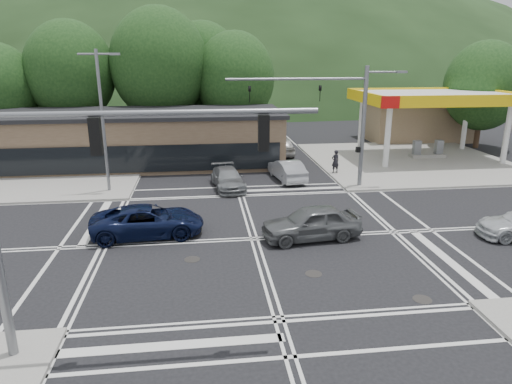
{
  "coord_description": "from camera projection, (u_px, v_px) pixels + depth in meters",
  "views": [
    {
      "loc": [
        -2.44,
        -20.61,
        8.7
      ],
      "look_at": [
        0.5,
        3.28,
        1.4
      ],
      "focal_mm": 32.0,
      "sensor_mm": 36.0,
      "label": 1
    }
  ],
  "objects": [
    {
      "name": "signal_mast_sw",
      "position": [
        56.0,
        192.0,
        12.36
      ],
      "size": [
        9.14,
        0.28,
        8.0
      ],
      "color": "slate",
      "rests_on": "ground"
    },
    {
      "name": "car_blue_west",
      "position": [
        148.0,
        221.0,
        22.59
      ],
      "size": [
        5.69,
        2.99,
        1.53
      ],
      "primitive_type": "imported",
      "rotation": [
        0.0,
        0.0,
        1.66
      ],
      "color": "black",
      "rests_on": "ground"
    },
    {
      "name": "ground",
      "position": [
        254.0,
        239.0,
        22.38
      ],
      "size": [
        120.0,
        120.0,
        0.0
      ],
      "primitive_type": "plane",
      "color": "black",
      "rests_on": "ground"
    },
    {
      "name": "pedestrian",
      "position": [
        335.0,
        161.0,
        34.04
      ],
      "size": [
        0.72,
        0.58,
        1.73
      ],
      "primitive_type": "imported",
      "rotation": [
        0.0,
        0.0,
        3.43
      ],
      "color": "black",
      "rests_on": "sidewalk_ne"
    },
    {
      "name": "convenience_store",
      "position": [
        415.0,
        121.0,
        47.91
      ],
      "size": [
        10.0,
        6.0,
        3.8
      ],
      "primitive_type": "cube",
      "color": "#846B4F",
      "rests_on": "ground"
    },
    {
      "name": "tree_n_b",
      "position": [
        159.0,
        64.0,
        42.22
      ],
      "size": [
        9.0,
        9.0,
        12.98
      ],
      "color": "#382619",
      "rests_on": "ground"
    },
    {
      "name": "signal_mast_ne",
      "position": [
        345.0,
        112.0,
        29.51
      ],
      "size": [
        11.65,
        0.3,
        8.0
      ],
      "color": "slate",
      "rests_on": "ground"
    },
    {
      "name": "commercial_row",
      "position": [
        132.0,
        140.0,
        37.02
      ],
      "size": [
        24.0,
        8.0,
        4.0
      ],
      "primitive_type": "cube",
      "color": "brown",
      "rests_on": "ground"
    },
    {
      "name": "car_queue_a",
      "position": [
        287.0,
        170.0,
        32.66
      ],
      "size": [
        2.23,
        4.69,
        1.48
      ],
      "primitive_type": "imported",
      "rotation": [
        0.0,
        0.0,
        3.29
      ],
      "color": "#97999E",
      "rests_on": "ground"
    },
    {
      "name": "tree_ne",
      "position": [
        484.0,
        86.0,
        42.49
      ],
      "size": [
        7.2,
        7.2,
        9.99
      ],
      "color": "#382619",
      "rests_on": "ground"
    },
    {
      "name": "car_queue_b",
      "position": [
        281.0,
        146.0,
        40.91
      ],
      "size": [
        1.93,
        4.8,
        1.63
      ],
      "primitive_type": "imported",
      "rotation": [
        0.0,
        0.0,
        3.14
      ],
      "color": "#B9BAB5",
      "rests_on": "ground"
    },
    {
      "name": "sidewalk_nw",
      "position": [
        37.0,
        172.0,
        34.86
      ],
      "size": [
        16.0,
        16.0,
        0.15
      ],
      "primitive_type": "cube",
      "color": "gray",
      "rests_on": "ground"
    },
    {
      "name": "tree_n_e",
      "position": [
        202.0,
        70.0,
        46.67
      ],
      "size": [
        8.4,
        8.4,
        11.98
      ],
      "color": "#382619",
      "rests_on": "ground"
    },
    {
      "name": "car_grey_center",
      "position": [
        311.0,
        223.0,
        22.18
      ],
      "size": [
        5.04,
        2.5,
        1.65
      ],
      "primitive_type": "imported",
      "rotation": [
        0.0,
        0.0,
        -1.46
      ],
      "color": "#55585A",
      "rests_on": "ground"
    },
    {
      "name": "tree_n_a",
      "position": [
        70.0,
        72.0,
        41.47
      ],
      "size": [
        8.0,
        8.0,
        11.75
      ],
      "color": "#382619",
      "rests_on": "ground"
    },
    {
      "name": "streetlight_nw",
      "position": [
        103.0,
        115.0,
        28.48
      ],
      "size": [
        2.5,
        0.25,
        9.0
      ],
      "color": "slate",
      "rests_on": "ground"
    },
    {
      "name": "car_northbound",
      "position": [
        228.0,
        179.0,
        30.66
      ],
      "size": [
        2.39,
        4.79,
        1.34
      ],
      "primitive_type": "imported",
      "rotation": [
        0.0,
        0.0,
        0.12
      ],
      "color": "slate",
      "rests_on": "ground"
    },
    {
      "name": "sidewalk_ne",
      "position": [
        410.0,
        161.0,
        38.36
      ],
      "size": [
        16.0,
        16.0,
        0.15
      ],
      "primitive_type": "cube",
      "color": "gray",
      "rests_on": "ground"
    },
    {
      "name": "gas_station_canopy",
      "position": [
        433.0,
        100.0,
        38.09
      ],
      "size": [
        12.32,
        8.34,
        5.75
      ],
      "color": "silver",
      "rests_on": "ground"
    },
    {
      "name": "hill_north",
      "position": [
        209.0,
        92.0,
        107.87
      ],
      "size": [
        252.0,
        126.0,
        140.0
      ],
      "primitive_type": "ellipsoid",
      "color": "#1B3016",
      "rests_on": "ground"
    },
    {
      "name": "tree_n_c",
      "position": [
        235.0,
        78.0,
        43.41
      ],
      "size": [
        7.6,
        7.6,
        10.87
      ],
      "color": "#382619",
      "rests_on": "ground"
    }
  ]
}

